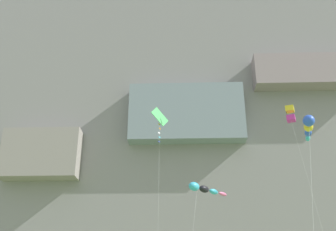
% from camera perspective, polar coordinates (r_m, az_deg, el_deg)
% --- Properties ---
extents(cliff_face, '(180.00, 26.83, 56.72)m').
position_cam_1_polar(cliff_face, '(74.65, 2.53, -4.34)').
color(cliff_face, gray).
rests_on(cliff_face, ground).
extents(kite_windsock_mid_left, '(3.25, 6.19, 14.22)m').
position_cam_1_polar(kite_windsock_mid_left, '(30.52, 18.96, -1.48)').
color(kite_windsock_mid_left, blue).
rests_on(kite_windsock_mid_left, ground).
extents(kite_windsock_far_left, '(5.33, 8.63, 13.98)m').
position_cam_1_polar(kite_windsock_far_left, '(44.49, 4.92, -10.15)').
color(kite_windsock_far_left, '#38B2D1').
rests_on(kite_windsock_far_left, ground).
extents(kite_diamond_low_center, '(1.95, 3.73, 23.39)m').
position_cam_1_polar(kite_diamond_low_center, '(47.28, -1.16, -0.59)').
color(kite_diamond_low_center, green).
rests_on(kite_diamond_low_center, ground).
extents(kite_box_upper_right, '(2.37, 3.92, 23.36)m').
position_cam_1_polar(kite_box_upper_right, '(49.53, 16.67, 0.18)').
color(kite_box_upper_right, yellow).
rests_on(kite_box_upper_right, ground).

